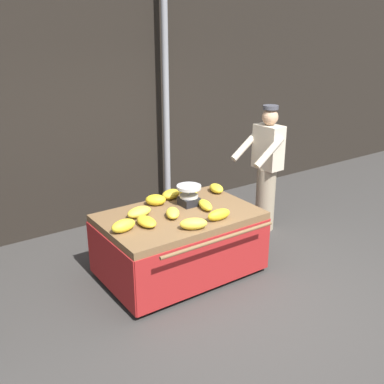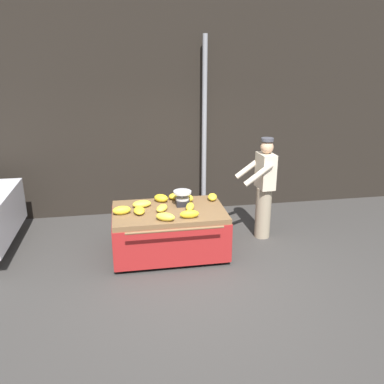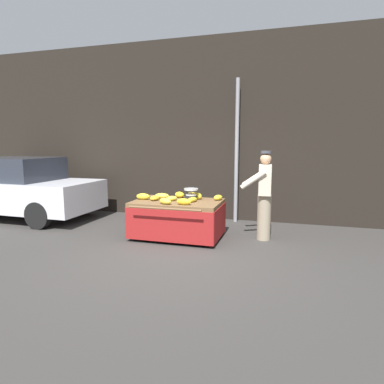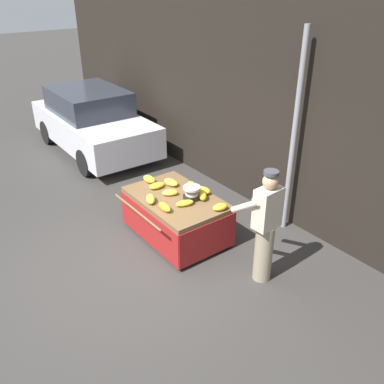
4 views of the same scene
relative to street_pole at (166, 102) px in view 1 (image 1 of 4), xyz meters
The scene contains 17 objects.
ground_plane 3.15m from the street_pole, 104.13° to the right, with size 60.00×60.00×0.00m, color #383533.
back_wall 0.89m from the street_pole, 154.33° to the left, with size 16.00×0.24×4.36m, color black.
street_pole is the anchor object (origin of this frame).
banana_cart 2.20m from the street_pole, 117.87° to the right, with size 1.72×1.30×0.74m.
weighing_scale 1.84m from the street_pole, 113.32° to the right, with size 0.28×0.28×0.23m.
banana_bunch_0 2.31m from the street_pole, 107.11° to the right, with size 0.11×0.28×0.12m, color gold.
banana_bunch_1 2.01m from the street_pole, 108.24° to the right, with size 0.12×0.29×0.09m, color yellow.
banana_bunch_2 2.46m from the street_pole, 115.23° to the right, with size 0.14×0.28×0.12m, color yellow.
banana_bunch_3 2.15m from the street_pole, 130.58° to the right, with size 0.17×0.29×0.11m, color yellow.
banana_bunch_4 2.36m from the street_pole, 127.35° to the right, with size 0.16×0.28×0.09m, color gold.
banana_bunch_5 1.84m from the street_pole, 126.44° to the right, with size 0.16×0.23×0.12m, color gold.
banana_bunch_6 1.71m from the street_pole, 112.01° to the right, with size 0.13×0.21×0.13m, color yellow.
banana_bunch_7 2.50m from the street_pole, 132.48° to the right, with size 0.14×0.27×0.13m, color yellow.
banana_bunch_8 2.16m from the street_pole, 120.11° to the right, with size 0.14×0.26×0.10m, color yellow.
banana_bunch_9 1.63m from the street_pole, 95.82° to the right, with size 0.15×0.24×0.10m, color yellow.
banana_bunch_10 1.66m from the street_pole, 120.03° to the right, with size 0.16×0.25×0.11m, color gold.
vendor_person 1.70m from the street_pole, 60.49° to the right, with size 0.60×0.54×1.71m.
Camera 1 is at (-2.73, -2.93, 2.69)m, focal length 42.70 mm.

